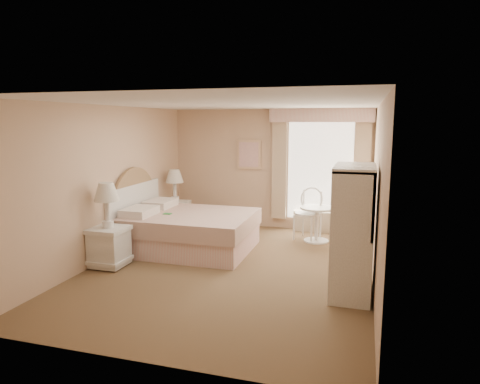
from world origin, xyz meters
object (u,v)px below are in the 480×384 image
(nightstand_near, at_px, (109,236))
(nightstand_far, at_px, (175,207))
(bed, at_px, (183,229))
(armoire, at_px, (353,241))
(cafe_chair, at_px, (309,209))
(round_table, at_px, (317,219))

(nightstand_near, xyz_separation_m, nightstand_far, (0.00, 2.43, -0.02))
(bed, xyz_separation_m, armoire, (2.93, -1.19, 0.33))
(bed, xyz_separation_m, nightstand_near, (-0.72, -1.18, 0.12))
(cafe_chair, height_order, armoire, armoire)
(nightstand_near, height_order, round_table, nightstand_near)
(nightstand_near, xyz_separation_m, round_table, (2.94, 2.34, -0.05))
(nightstand_near, xyz_separation_m, cafe_chair, (2.77, 2.51, 0.09))
(nightstand_near, height_order, armoire, armoire)
(round_table, bearing_deg, nightstand_near, -141.50)
(round_table, xyz_separation_m, armoire, (0.71, -2.35, 0.26))
(nightstand_near, relative_size, nightstand_far, 1.05)
(bed, bearing_deg, nightstand_near, -121.54)
(round_table, relative_size, armoire, 0.39)
(nightstand_near, bearing_deg, nightstand_far, 90.00)
(bed, relative_size, cafe_chair, 2.21)
(nightstand_near, distance_m, round_table, 3.76)
(cafe_chair, bearing_deg, round_table, -25.11)
(round_table, xyz_separation_m, cafe_chair, (-0.17, 0.17, 0.14))
(bed, height_order, nightstand_far, bed)
(cafe_chair, bearing_deg, nightstand_near, -118.00)
(bed, relative_size, nightstand_far, 1.77)
(bed, bearing_deg, cafe_chair, 32.92)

